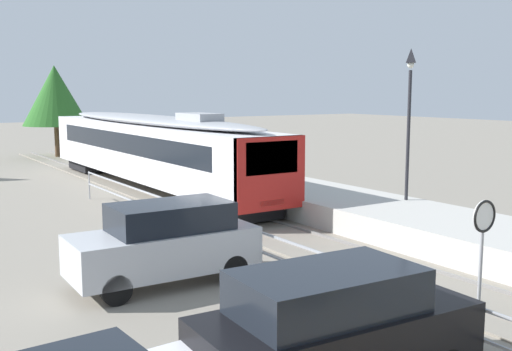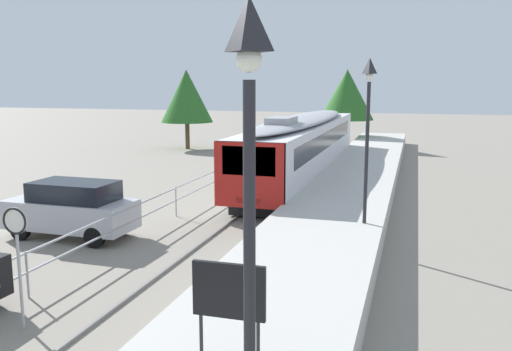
# 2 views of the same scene
# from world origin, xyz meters

# --- Properties ---
(ground_plane) EXTENTS (160.00, 160.00, 0.00)m
(ground_plane) POSITION_xyz_m (-3.00, 22.00, 0.00)
(ground_plane) COLOR gray
(track_rails) EXTENTS (3.20, 60.00, 0.14)m
(track_rails) POSITION_xyz_m (0.00, 22.00, 0.03)
(track_rails) COLOR gray
(track_rails) RESTS_ON ground
(commuter_train) EXTENTS (2.82, 20.97, 3.74)m
(commuter_train) POSITION_xyz_m (0.00, 30.87, 2.15)
(commuter_train) COLOR silver
(commuter_train) RESTS_ON track_rails
(station_platform) EXTENTS (3.90, 60.00, 0.90)m
(station_platform) POSITION_xyz_m (3.25, 22.00, 0.45)
(station_platform) COLOR #B7B5AD
(station_platform) RESTS_ON ground
(platform_lamp_near_end) EXTENTS (0.34, 0.34, 5.35)m
(platform_lamp_near_end) POSITION_xyz_m (4.57, 5.77, 4.62)
(platform_lamp_near_end) COLOR #232328
(platform_lamp_near_end) RESTS_ON station_platform
(platform_lamp_mid_platform) EXTENTS (0.34, 0.34, 5.35)m
(platform_lamp_mid_platform) POSITION_xyz_m (4.57, 18.64, 4.62)
(platform_lamp_mid_platform) COLOR #232328
(platform_lamp_mid_platform) RESTS_ON station_platform
(platform_notice_board) EXTENTS (1.20, 0.08, 1.80)m
(platform_notice_board) POSITION_xyz_m (3.36, 8.59, 2.19)
(platform_notice_board) COLOR #232328
(platform_notice_board) RESTS_ON station_platform
(speed_limit_sign) EXTENTS (0.61, 0.10, 2.81)m
(speed_limit_sign) POSITION_xyz_m (-2.23, 10.47, 2.12)
(speed_limit_sign) COLOR #9EA0A5
(speed_limit_sign) RESTS_ON ground
(carpark_fence) EXTENTS (0.06, 36.06, 1.25)m
(carpark_fence) POSITION_xyz_m (-3.30, 12.00, 0.91)
(carpark_fence) COLOR #9EA0A5
(carpark_fence) RESTS_ON ground
(parked_suv_silver) EXTENTS (4.64, 2.01, 2.04)m
(parked_suv_silver) POSITION_xyz_m (-5.55, 17.13, 1.06)
(parked_suv_silver) COLOR #B7BABF
(parked_suv_silver) RESTS_ON ground
(tree_behind_carpark) EXTENTS (4.64, 4.64, 6.61)m
(tree_behind_carpark) POSITION_xyz_m (0.26, 48.16, 4.45)
(tree_behind_carpark) COLOR brown
(tree_behind_carpark) RESTS_ON ground
(tree_behind_station_far) EXTENTS (4.29, 4.29, 6.55)m
(tree_behind_station_far) POSITION_xyz_m (-12.22, 42.68, 4.38)
(tree_behind_station_far) COLOR brown
(tree_behind_station_far) RESTS_ON ground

